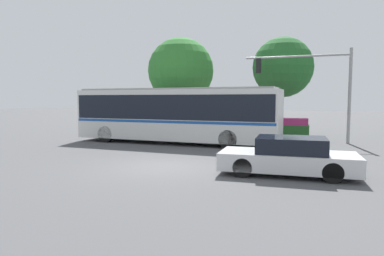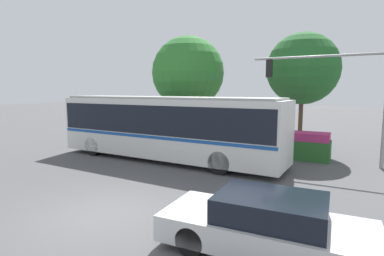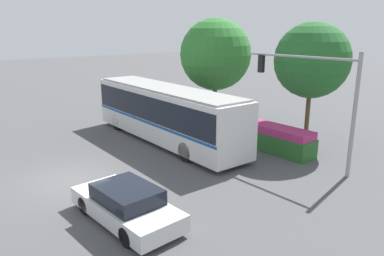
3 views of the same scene
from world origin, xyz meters
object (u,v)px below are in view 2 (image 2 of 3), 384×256
object	(u,v)px
sedan_foreground	(266,225)
street_tree_centre	(303,69)
street_tree_left	(188,73)
traffic_light_pole	(343,86)
city_bus	(166,124)

from	to	relation	value
sedan_foreground	street_tree_centre	xyz separation A→B (m)	(-1.10, 12.38, 4.15)
sedan_foreground	street_tree_left	distance (m)	15.43
traffic_light_pole	street_tree_centre	world-z (taller)	street_tree_centre
street_tree_left	street_tree_centre	world-z (taller)	street_tree_left
sedan_foreground	street_tree_centre	distance (m)	13.11
city_bus	traffic_light_pole	size ratio (longest dim) A/B	1.99
sedan_foreground	city_bus	bearing A→B (deg)	-46.30
city_bus	street_tree_centre	xyz separation A→B (m)	(5.66, 5.80, 2.93)
sedan_foreground	street_tree_centre	bearing A→B (deg)	-86.99
city_bus	street_tree_left	xyz separation A→B (m)	(-1.76, 5.61, 2.88)
sedan_foreground	street_tree_left	world-z (taller)	street_tree_left
city_bus	street_tree_left	distance (m)	6.55
city_bus	sedan_foreground	size ratio (longest dim) A/B	2.63
traffic_light_pole	street_tree_centre	distance (m)	3.62
sedan_foreground	traffic_light_pole	size ratio (longest dim) A/B	0.76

